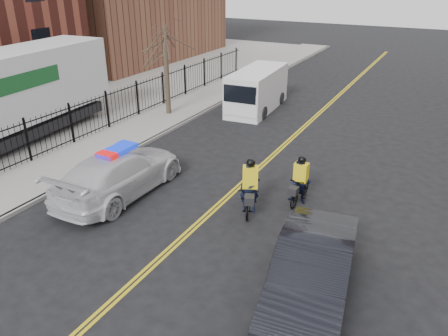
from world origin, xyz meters
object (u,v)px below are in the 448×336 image
dark_sedan (312,274)px  cargo_van (256,91)px  cyclist_near (250,193)px  cyclist_far (300,185)px  police_cruiser (120,173)px

dark_sedan → cargo_van: cargo_van is taller
dark_sedan → cargo_van: 16.68m
cyclist_near → dark_sedan: bearing=-69.5°
cargo_van → cyclist_far: cargo_van is taller
police_cruiser → cyclist_far: police_cruiser is taller
cyclist_near → police_cruiser: bearing=169.1°
dark_sedan → cyclist_near: cyclist_near is taller
police_cruiser → cyclist_near: (4.88, 1.06, -0.15)m
dark_sedan → cyclist_near: size_ratio=2.44×
cargo_van → police_cruiser: bearing=-94.7°
cyclist_far → dark_sedan: bearing=-66.0°
cargo_van → cyclist_far: 11.50m
cargo_van → cyclist_far: bearing=-62.1°
police_cruiser → cyclist_far: (6.21, 2.48, -0.13)m
police_cruiser → cyclist_near: 5.00m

